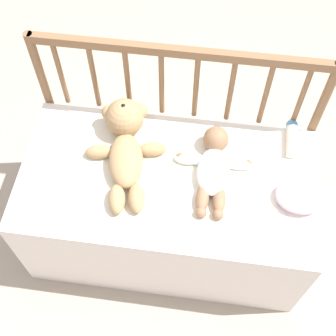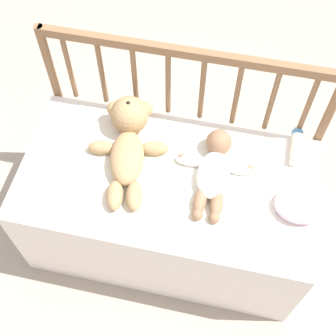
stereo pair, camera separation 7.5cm
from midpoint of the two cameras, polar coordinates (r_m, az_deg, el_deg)
name	(u,v)px [view 1 (the left image)]	position (r m, az deg, el deg)	size (l,w,h in m)	color
ground_plane	(168,233)	(2.29, -0.98, -7.92)	(12.00, 12.00, 0.00)	tan
crib_mattress	(168,208)	(2.06, -1.08, -4.98)	(1.17, 0.61, 0.52)	white
crib_rail	(178,97)	(1.93, 0.16, 8.64)	(1.17, 0.04, 0.89)	brown
blanket	(164,174)	(1.83, -1.68, -0.83)	(0.89, 0.55, 0.01)	silver
teddy_bear	(125,142)	(1.86, -6.37, 3.18)	(0.33, 0.49, 0.16)	tan
baby	(214,167)	(1.82, 4.40, 0.12)	(0.31, 0.39, 0.10)	white
small_pillow	(300,197)	(1.81, 14.61, -3.47)	(0.18, 0.15, 0.06)	silver
baby_bottle	(292,137)	(1.97, 13.82, 3.68)	(0.05, 0.18, 0.05)	#F4E5CC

